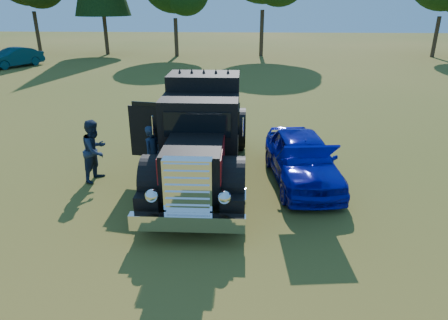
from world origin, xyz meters
TOP-DOWN VIEW (x-y plane):
  - ground at (0.00, 0.00)m, footprint 120.00×120.00m
  - diamond_t_truck at (1.21, 1.51)m, footprint 3.37×7.16m
  - hotrod_coupe at (4.09, 1.59)m, footprint 2.14×4.43m
  - spectator_near at (-0.19, 1.36)m, footprint 0.64×0.74m
  - spectator_far at (-1.91, 1.47)m, footprint 0.91×1.05m
  - distant_teal_car at (-15.86, 22.32)m, footprint 3.52×4.65m

SIDE VIEW (x-z plane):
  - ground at x=0.00m, z-range 0.00..0.00m
  - hotrod_coupe at x=4.09m, z-range -0.21..1.68m
  - distant_teal_car at x=-15.86m, z-range 0.00..1.47m
  - spectator_near at x=-0.19m, z-range 0.00..1.70m
  - spectator_far at x=-1.91m, z-range 0.00..1.83m
  - diamond_t_truck at x=1.21m, z-range -0.22..2.78m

